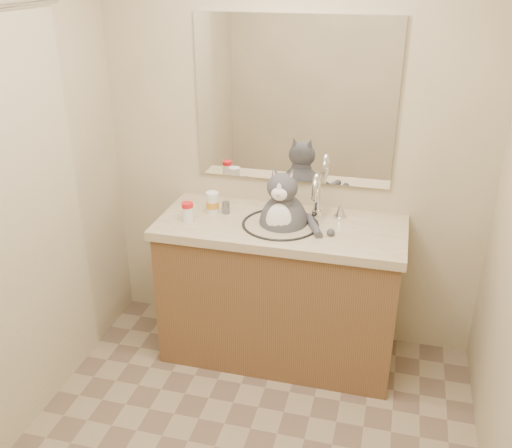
% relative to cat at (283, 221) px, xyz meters
% --- Properties ---
extents(room, '(2.22, 2.52, 2.42)m').
position_rel_cat_xyz_m(room, '(-0.01, -0.97, 0.34)').
color(room, gray).
rests_on(room, ground).
extents(vanity, '(1.34, 0.59, 1.12)m').
position_rel_cat_xyz_m(vanity, '(-0.01, -0.00, -0.42)').
color(vanity, brown).
rests_on(vanity, ground).
extents(mirror, '(1.10, 0.02, 0.90)m').
position_rel_cat_xyz_m(mirror, '(-0.01, 0.27, 0.59)').
color(mirror, white).
rests_on(mirror, room).
extents(shower_curtain, '(0.02, 1.30, 1.93)m').
position_rel_cat_xyz_m(shower_curtain, '(-1.06, -0.87, 0.17)').
color(shower_curtain, beige).
rests_on(shower_curtain, ground).
extents(cat, '(0.38, 0.31, 0.53)m').
position_rel_cat_xyz_m(cat, '(0.00, 0.00, 0.00)').
color(cat, '#4B4C51').
rests_on(cat, vanity).
extents(pill_bottle_redcap, '(0.08, 0.08, 0.11)m').
position_rel_cat_xyz_m(pill_bottle_redcap, '(-0.51, -0.11, 0.04)').
color(pill_bottle_redcap, white).
rests_on(pill_bottle_redcap, vanity).
extents(pill_bottle_orange, '(0.09, 0.09, 0.12)m').
position_rel_cat_xyz_m(pill_bottle_orange, '(-0.41, 0.04, 0.05)').
color(pill_bottle_orange, white).
rests_on(pill_bottle_orange, vanity).
extents(grey_canister, '(0.05, 0.05, 0.07)m').
position_rel_cat_xyz_m(grey_canister, '(-0.34, 0.05, 0.02)').
color(grey_canister, slate).
rests_on(grey_canister, vanity).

